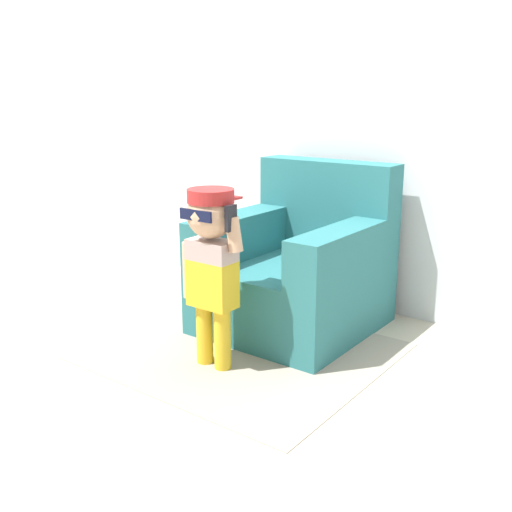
# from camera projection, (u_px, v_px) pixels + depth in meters

# --- Properties ---
(ground_plane) EXTENTS (10.00, 10.00, 0.00)m
(ground_plane) POSITION_uv_depth(u_px,v_px,m) (288.00, 327.00, 3.77)
(ground_plane) COLOR #BCB29E
(wall_back) EXTENTS (10.00, 0.05, 2.60)m
(wall_back) POSITION_uv_depth(u_px,v_px,m) (345.00, 112.00, 3.92)
(wall_back) COLOR silver
(wall_back) RESTS_ON ground_plane
(armchair) EXTENTS (0.94, 1.00, 1.01)m
(armchair) POSITION_uv_depth(u_px,v_px,m) (298.00, 270.00, 3.73)
(armchair) COLOR #286B70
(armchair) RESTS_ON ground_plane
(person_child) EXTENTS (0.39, 0.29, 0.96)m
(person_child) POSITION_uv_depth(u_px,v_px,m) (211.00, 251.00, 3.07)
(person_child) COLOR gold
(person_child) RESTS_ON ground_plane
(side_table) EXTENTS (0.42, 0.42, 0.51)m
(side_table) POSITION_uv_depth(u_px,v_px,m) (216.00, 251.00, 4.36)
(side_table) COLOR beige
(side_table) RESTS_ON ground_plane
(rug) EXTENTS (1.53, 1.37, 0.01)m
(rug) POSITION_uv_depth(u_px,v_px,m) (243.00, 351.00, 3.41)
(rug) COLOR #9E9384
(rug) RESTS_ON ground_plane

